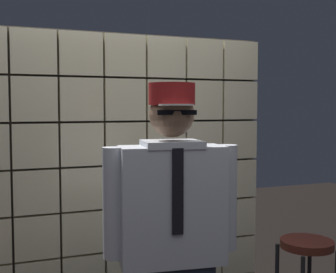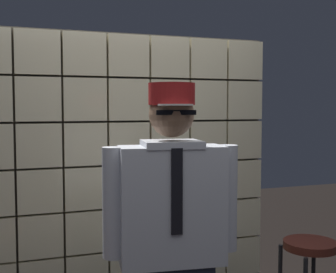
# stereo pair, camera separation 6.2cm
# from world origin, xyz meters

# --- Properties ---
(glass_block_wall) EXTENTS (2.21, 0.10, 2.21)m
(glass_block_wall) POSITION_xyz_m (-0.00, 1.32, 1.09)
(glass_block_wall) COLOR beige
(glass_block_wall) RESTS_ON ground
(standing_person) EXTENTS (0.71, 0.33, 1.78)m
(standing_person) POSITION_xyz_m (-0.04, 0.29, 0.93)
(standing_person) COLOR #1E2333
(standing_person) RESTS_ON ground
(bar_stool) EXTENTS (0.34, 0.34, 0.80)m
(bar_stool) POSITION_xyz_m (0.99, 0.51, 0.59)
(bar_stool) COLOR #592319
(bar_stool) RESTS_ON ground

